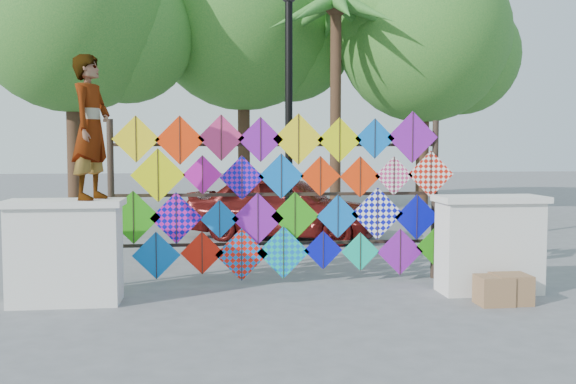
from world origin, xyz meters
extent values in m
plane|color=gray|center=(0.00, 0.00, 0.00)|extent=(80.00, 80.00, 0.00)
cube|color=white|center=(-2.70, -0.20, 0.60)|extent=(1.30, 0.55, 1.20)
cube|color=white|center=(-2.70, -0.20, 1.24)|extent=(1.40, 0.65, 0.08)
cube|color=white|center=(2.70, -0.20, 0.60)|extent=(1.30, 0.55, 1.20)
cube|color=white|center=(2.70, -0.20, 1.24)|extent=(1.40, 0.65, 0.08)
cylinder|color=black|center=(-2.30, 0.80, 1.15)|extent=(0.09, 0.09, 2.30)
cylinder|color=black|center=(2.30, 0.80, 1.15)|extent=(0.09, 0.09, 2.30)
cube|color=black|center=(0.00, 0.80, 0.55)|extent=(4.60, 0.04, 0.04)
cube|color=black|center=(0.00, 0.80, 1.25)|extent=(4.60, 0.04, 0.04)
cube|color=black|center=(0.00, 0.80, 1.95)|extent=(4.60, 0.04, 0.04)
cube|color=yellow|center=(-1.95, 0.74, 2.03)|extent=(0.64, 0.01, 0.64)
cube|color=black|center=(-1.95, 0.73, 2.03)|extent=(0.01, 0.01, 0.63)
cube|color=#FF3308|center=(-1.35, 0.74, 2.01)|extent=(0.68, 0.01, 0.68)
cube|color=black|center=(-1.35, 0.73, 2.01)|extent=(0.01, 0.01, 0.67)
cube|color=#CD2C6C|center=(-0.79, 0.74, 2.05)|extent=(0.65, 0.01, 0.65)
cube|color=black|center=(-0.79, 0.73, 2.05)|extent=(0.01, 0.01, 0.63)
cube|color=purple|center=(-0.24, 0.74, 2.02)|extent=(0.63, 0.01, 0.63)
cube|color=black|center=(-0.24, 0.73, 2.02)|extent=(0.01, 0.01, 0.62)
cube|color=yellow|center=(0.29, 0.74, 2.03)|extent=(0.72, 0.01, 0.72)
cube|color=black|center=(0.29, 0.73, 2.03)|extent=(0.01, 0.01, 0.71)
cube|color=#E8ED09|center=(0.88, 0.74, 2.02)|extent=(0.64, 0.01, 0.64)
cube|color=black|center=(0.88, 0.73, 2.02)|extent=(0.01, 0.01, 0.62)
cube|color=blue|center=(1.39, 0.74, 2.04)|extent=(0.58, 0.01, 0.58)
cube|color=black|center=(1.39, 0.73, 2.04)|extent=(0.01, 0.01, 0.57)
cube|color=purple|center=(1.94, 0.74, 2.06)|extent=(0.74, 0.01, 0.74)
cube|color=black|center=(1.94, 0.73, 2.06)|extent=(0.01, 0.01, 0.73)
cube|color=#E8ED09|center=(-1.65, 0.70, 1.53)|extent=(0.74, 0.01, 0.74)
cube|color=black|center=(-1.65, 0.69, 1.53)|extent=(0.01, 0.01, 0.73)
cube|color=#CC13A5|center=(-1.05, 0.70, 1.54)|extent=(0.54, 0.01, 0.54)
cube|color=black|center=(-1.05, 0.69, 1.54)|extent=(0.01, 0.01, 0.53)
cube|color=purple|center=(-0.51, 0.70, 1.49)|extent=(0.62, 0.01, 0.62)
cube|color=black|center=(-0.51, 0.69, 1.49)|extent=(0.01, 0.01, 0.61)
cube|color=blue|center=(0.04, 0.70, 1.51)|extent=(0.64, 0.01, 0.64)
cube|color=black|center=(0.04, 0.69, 1.51)|extent=(0.01, 0.01, 0.63)
cube|color=#FF3308|center=(0.60, 0.70, 1.51)|extent=(0.57, 0.01, 0.57)
cube|color=black|center=(0.60, 0.69, 1.51)|extent=(0.01, 0.01, 0.56)
cube|color=#FF3308|center=(1.17, 0.70, 1.50)|extent=(0.59, 0.01, 0.59)
cube|color=black|center=(1.17, 0.69, 1.50)|extent=(0.01, 0.01, 0.57)
cube|color=#CD2C6C|center=(1.66, 0.70, 1.51)|extent=(0.56, 0.01, 0.56)
cube|color=black|center=(1.66, 0.69, 1.51)|extent=(0.01, 0.01, 0.55)
cube|color=red|center=(2.20, 0.70, 1.53)|extent=(0.68, 0.01, 0.68)
cube|color=black|center=(2.20, 0.69, 1.53)|extent=(0.01, 0.01, 0.67)
cube|color=#2A9912|center=(-1.99, 0.66, 0.96)|extent=(0.73, 0.01, 0.73)
cube|color=black|center=(-1.99, 0.65, 0.96)|extent=(0.01, 0.01, 0.72)
cube|color=#080CBF|center=(-1.41, 0.66, 0.95)|extent=(0.71, 0.01, 0.71)
cube|color=black|center=(-1.41, 0.65, 0.95)|extent=(0.01, 0.01, 0.70)
cube|color=blue|center=(-0.82, 0.66, 0.92)|extent=(0.54, 0.01, 0.54)
cube|color=black|center=(-0.82, 0.65, 0.92)|extent=(0.01, 0.01, 0.53)
cube|color=purple|center=(-0.29, 0.66, 0.92)|extent=(0.72, 0.01, 0.72)
cube|color=black|center=(-0.29, 0.65, 0.92)|extent=(0.01, 0.01, 0.71)
cube|color=#2A9912|center=(0.23, 0.66, 0.95)|extent=(0.68, 0.01, 0.68)
cube|color=black|center=(0.23, 0.65, 0.95)|extent=(0.01, 0.01, 0.66)
cube|color=blue|center=(0.84, 0.66, 0.94)|extent=(0.62, 0.01, 0.62)
cube|color=black|center=(0.84, 0.65, 0.94)|extent=(0.01, 0.01, 0.60)
cube|color=#080CBF|center=(1.41, 0.66, 0.97)|extent=(0.75, 0.01, 0.75)
cube|color=black|center=(1.41, 0.65, 0.97)|extent=(0.01, 0.01, 0.74)
cube|color=#080CBF|center=(1.99, 0.66, 0.91)|extent=(0.65, 0.01, 0.65)
cube|color=black|center=(1.99, 0.65, 0.91)|extent=(0.01, 0.01, 0.64)
cube|color=blue|center=(-1.68, 0.62, 0.44)|extent=(0.66, 0.01, 0.66)
cube|color=black|center=(-1.68, 0.61, 0.44)|extent=(0.01, 0.01, 0.65)
cube|color=red|center=(-1.06, 0.62, 0.46)|extent=(0.60, 0.01, 0.60)
cube|color=black|center=(-1.06, 0.61, 0.46)|extent=(0.01, 0.01, 0.59)
cube|color=blue|center=(-0.52, 0.62, 0.43)|extent=(0.74, 0.01, 0.74)
cube|color=black|center=(-0.52, 0.61, 0.43)|extent=(0.01, 0.01, 0.72)
cube|color=#0BBF97|center=(0.06, 0.62, 0.45)|extent=(0.74, 0.01, 0.74)
cube|color=black|center=(0.06, 0.61, 0.45)|extent=(0.01, 0.01, 0.73)
cube|color=#080CBF|center=(0.63, 0.62, 0.47)|extent=(0.55, 0.01, 0.55)
cube|color=black|center=(0.63, 0.61, 0.47)|extent=(0.01, 0.01, 0.54)
cube|color=#0BBF97|center=(1.16, 0.62, 0.44)|extent=(0.55, 0.01, 0.55)
cube|color=black|center=(1.16, 0.61, 0.44)|extent=(0.01, 0.01, 0.54)
cube|color=purple|center=(1.74, 0.62, 0.43)|extent=(0.67, 0.01, 0.67)
cube|color=black|center=(1.74, 0.61, 0.43)|extent=(0.01, 0.01, 0.66)
cube|color=#2A9912|center=(2.24, 0.62, 0.49)|extent=(0.53, 0.01, 0.53)
cube|color=black|center=(2.24, 0.61, 0.49)|extent=(0.01, 0.01, 0.52)
cylinder|color=#4C2D20|center=(-4.50, 9.00, 1.93)|extent=(0.36, 0.36, 3.85)
sphere|color=#206822|center=(-4.50, 9.00, 5.41)|extent=(5.20, 5.20, 5.20)
sphere|color=#206822|center=(-3.20, 9.30, 4.89)|extent=(3.64, 3.64, 3.64)
cylinder|color=#4C2D20|center=(0.00, 11.00, 2.06)|extent=(0.36, 0.36, 4.12)
sphere|color=#206822|center=(0.00, 11.00, 5.80)|extent=(5.60, 5.60, 5.60)
sphere|color=#206822|center=(1.40, 11.30, 5.25)|extent=(3.92, 3.92, 3.92)
cylinder|color=#4C2D20|center=(5.00, 9.50, 1.79)|extent=(0.36, 0.36, 3.58)
sphere|color=#206822|center=(5.00, 9.50, 5.02)|extent=(4.80, 4.80, 4.80)
sphere|color=#206822|center=(6.20, 9.80, 4.54)|extent=(3.36, 3.36, 3.36)
sphere|color=#206822|center=(4.04, 9.30, 5.50)|extent=(3.12, 3.12, 3.12)
cylinder|color=#4C2D20|center=(2.20, 8.00, 2.75)|extent=(0.28, 0.28, 5.50)
sphere|color=#4C2D20|center=(2.20, 8.00, 5.50)|extent=(0.60, 0.60, 0.60)
cone|color=#256521|center=(3.10, 8.00, 5.25)|extent=(1.82, 0.44, 1.16)
cone|color=#256521|center=(2.84, 8.64, 5.25)|extent=(1.60, 1.60, 1.16)
cone|color=#256521|center=(2.20, 8.90, 5.25)|extent=(0.44, 1.82, 1.16)
cone|color=#256521|center=(1.56, 8.64, 5.25)|extent=(1.60, 1.60, 1.16)
cone|color=#256521|center=(1.30, 8.00, 5.25)|extent=(1.82, 0.44, 1.16)
cone|color=#256521|center=(1.56, 7.36, 5.25)|extent=(1.60, 1.60, 1.16)
cone|color=#256521|center=(2.20, 7.10, 5.25)|extent=(0.44, 1.82, 1.16)
cone|color=#256521|center=(2.84, 7.36, 5.25)|extent=(1.60, 1.60, 1.16)
imported|color=#99999E|center=(-2.36, -0.20, 2.16)|extent=(0.60, 0.74, 1.75)
imported|color=#53100E|center=(0.55, 5.06, 0.68)|extent=(4.33, 3.03, 1.37)
cylinder|color=black|center=(0.30, 2.00, 2.10)|extent=(0.12, 0.12, 4.20)
cube|color=#946E47|center=(2.48, -0.85, 0.18)|extent=(0.40, 0.36, 0.36)
cube|color=#946E47|center=(2.72, -0.81, 0.18)|extent=(0.43, 0.40, 0.36)
camera|label=1|loc=(-0.89, -8.20, 1.92)|focal=40.00mm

